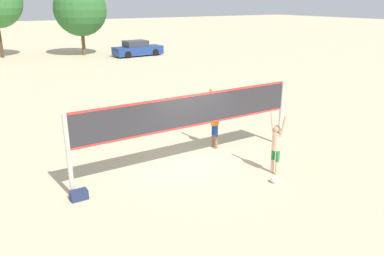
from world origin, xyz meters
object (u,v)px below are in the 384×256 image
at_px(gear_bag, 79,195).
at_px(parked_car_mid, 137,49).
at_px(player_blocker, 215,118).
at_px(volleyball, 274,179).
at_px(player_spiker, 276,143).
at_px(tree_left_cluster, 80,10).
at_px(volleyball_net, 192,117).

bearing_deg(gear_bag, parked_car_mid, 62.95).
relative_size(player_blocker, volleyball, 9.84).
distance_m(player_spiker, player_blocker, 2.81).
bearing_deg(player_blocker, gear_bag, -77.42).
distance_m(gear_bag, tree_left_cluster, 29.91).
height_order(player_spiker, player_blocker, player_blocker).
xyz_separation_m(player_blocker, gear_bag, (-5.35, -1.19, -1.00)).
distance_m(player_spiker, tree_left_cluster, 30.27).
height_order(gear_bag, parked_car_mid, parked_car_mid).
bearing_deg(parked_car_mid, gear_bag, -119.74).
bearing_deg(player_spiker, volleyball_net, 46.74).
bearing_deg(volleyball_net, volleyball, -57.23).
bearing_deg(parked_car_mid, tree_left_cluster, 138.78).
bearing_deg(volleyball_net, player_spiker, -43.26).
xyz_separation_m(volleyball, tree_left_cluster, (3.22, 30.45, 4.22)).
distance_m(player_blocker, volleyball, 3.43).
relative_size(player_blocker, parked_car_mid, 0.44).
distance_m(volleyball, tree_left_cluster, 30.91).
bearing_deg(tree_left_cluster, volleyball, -96.05).
relative_size(gear_bag, parked_car_mid, 0.10).
xyz_separation_m(volleyball_net, volleyball, (1.48, -2.30, -1.58)).
xyz_separation_m(volleyball_net, player_spiker, (1.93, -1.82, -0.65)).
height_order(volleyball_net, tree_left_cluster, tree_left_cluster).
relative_size(volleyball_net, player_blocker, 3.65).
xyz_separation_m(gear_bag, parked_car_mid, (12.75, 24.97, 0.53)).
height_order(player_spiker, volleyball, player_spiker).
bearing_deg(volleyball, volleyball_net, 122.77).
height_order(volleyball, gear_bag, gear_bag).
bearing_deg(player_blocker, volleyball, -1.71).
distance_m(volleyball_net, gear_bag, 4.09).
relative_size(player_spiker, player_blocker, 0.92).
xyz_separation_m(player_blocker, parked_car_mid, (7.40, 23.77, -0.47)).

